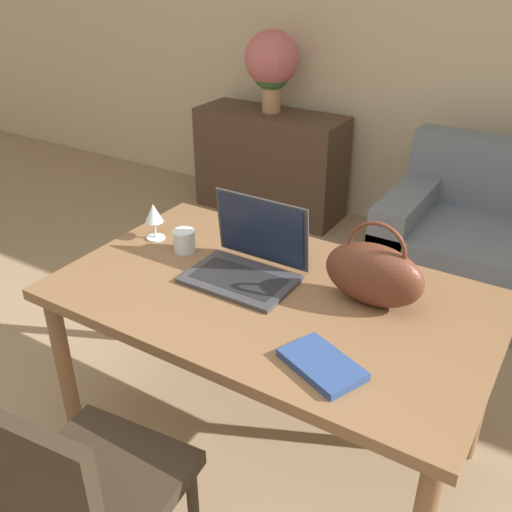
% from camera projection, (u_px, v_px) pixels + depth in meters
% --- Properties ---
extents(wall_back, '(10.00, 0.06, 2.70)m').
position_uv_depth(wall_back, '(468.00, 25.00, 3.36)').
color(wall_back, beige).
rests_on(wall_back, ground_plane).
extents(dining_table, '(1.47, 0.88, 0.73)m').
position_uv_depth(dining_table, '(272.00, 311.00, 1.97)').
color(dining_table, brown).
rests_on(dining_table, ground_plane).
extents(chair, '(0.48, 0.48, 0.87)m').
position_uv_depth(chair, '(77.00, 493.00, 1.50)').
color(chair, '#2D2319').
rests_on(chair, ground_plane).
extents(sideboard, '(1.08, 0.40, 0.74)m').
position_uv_depth(sideboard, '(270.00, 163.00, 4.14)').
color(sideboard, '#4C3828').
rests_on(sideboard, ground_plane).
extents(laptop, '(0.37, 0.29, 0.27)m').
position_uv_depth(laptop, '(250.00, 256.00, 2.01)').
color(laptop, '#38383D').
rests_on(laptop, dining_table).
extents(drinking_glass, '(0.08, 0.08, 0.09)m').
position_uv_depth(drinking_glass, '(184.00, 241.00, 2.17)').
color(drinking_glass, silver).
rests_on(drinking_glass, dining_table).
extents(wine_glass, '(0.07, 0.07, 0.15)m').
position_uv_depth(wine_glass, '(154.00, 215.00, 2.23)').
color(wine_glass, silver).
rests_on(wine_glass, dining_table).
extents(handbag, '(0.33, 0.15, 0.29)m').
position_uv_depth(handbag, '(374.00, 274.00, 1.82)').
color(handbag, '#592D1E').
rests_on(handbag, dining_table).
extents(flower_vase, '(0.37, 0.37, 0.54)m').
position_uv_depth(flower_vase, '(272.00, 63.00, 3.82)').
color(flower_vase, tan).
rests_on(flower_vase, sideboard).
extents(book, '(0.27, 0.22, 0.02)m').
position_uv_depth(book, '(322.00, 364.00, 1.58)').
color(book, navy).
rests_on(book, dining_table).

